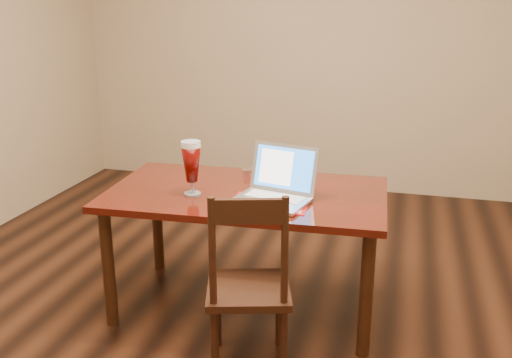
# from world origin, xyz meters

# --- Properties ---
(ground) EXTENTS (5.00, 5.00, 0.00)m
(ground) POSITION_xyz_m (0.00, 0.00, 0.00)
(ground) COLOR black
(ground) RESTS_ON ground
(dining_table) EXTENTS (1.49, 0.89, 0.97)m
(dining_table) POSITION_xyz_m (-0.10, 0.26, 0.61)
(dining_table) COLOR #4D0E0A
(dining_table) RESTS_ON ground
(dining_chair) EXTENTS (0.46, 0.45, 0.88)m
(dining_chair) POSITION_xyz_m (0.06, -0.27, 0.41)
(dining_chair) COLOR black
(dining_chair) RESTS_ON ground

